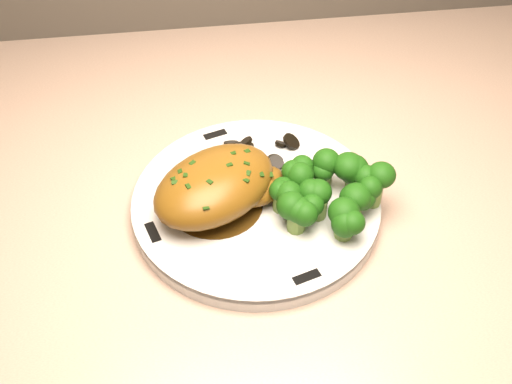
{
  "coord_description": "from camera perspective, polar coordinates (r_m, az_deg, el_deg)",
  "views": [
    {
      "loc": [
        -0.53,
        1.14,
        1.47
      ],
      "look_at": [
        -0.47,
        1.6,
        1.0
      ],
      "focal_mm": 45.0,
      "sensor_mm": 36.0,
      "label": 1
    }
  ],
  "objects": [
    {
      "name": "broccoli_florets",
      "position": [
        0.65,
        6.39,
        0.02
      ],
      "size": [
        0.12,
        0.1,
        0.04
      ],
      "rotation": [
        0.0,
        0.0,
        0.3
      ],
      "color": "olive",
      "rests_on": "plate"
    },
    {
      "name": "chicken_breast",
      "position": [
        0.65,
        -3.24,
        0.57
      ],
      "size": [
        0.17,
        0.15,
        0.05
      ],
      "rotation": [
        0.0,
        0.0,
        0.6
      ],
      "color": "brown",
      "rests_on": "plate"
    },
    {
      "name": "plate",
      "position": [
        0.68,
        -0.0,
        -1.11
      ],
      "size": [
        0.33,
        0.33,
        0.02
      ],
      "primitive_type": "cylinder",
      "rotation": [
        0.0,
        0.0,
        0.33
      ],
      "color": "silver",
      "rests_on": "counter"
    },
    {
      "name": "counter",
      "position": [
        1.18,
        14.93,
        -13.95
      ],
      "size": [
        2.26,
        0.75,
        1.1
      ],
      "color": "brown",
      "rests_on": "ground"
    },
    {
      "name": "mushroom_pile",
      "position": [
        0.71,
        0.42,
        2.94
      ],
      "size": [
        0.08,
        0.06,
        0.02
      ],
      "color": "black",
      "rests_on": "plate"
    },
    {
      "name": "gravy_pool",
      "position": [
        0.66,
        -3.6,
        -1.05
      ],
      "size": [
        0.1,
        0.1,
        0.0
      ],
      "primitive_type": "cylinder",
      "color": "#39240A",
      "rests_on": "plate"
    },
    {
      "name": "rim_accent_3",
      "position": [
        0.71,
        8.31,
        2.18
      ],
      "size": [
        0.02,
        0.03,
        0.0
      ],
      "primitive_type": "cube",
      "rotation": [
        0.0,
        0.0,
        8.15
      ],
      "color": "black",
      "rests_on": "plate"
    },
    {
      "name": "rim_accent_2",
      "position": [
        0.6,
        4.53,
        -7.55
      ],
      "size": [
        0.03,
        0.02,
        0.0
      ],
      "primitive_type": "cube",
      "rotation": [
        0.0,
        0.0,
        6.58
      ],
      "color": "black",
      "rests_on": "plate"
    },
    {
      "name": "rim_accent_1",
      "position": [
        0.64,
        -9.16,
        -3.57
      ],
      "size": [
        0.02,
        0.03,
        0.0
      ],
      "primitive_type": "cube",
      "rotation": [
        0.0,
        0.0,
        5.01
      ],
      "color": "black",
      "rests_on": "plate"
    },
    {
      "name": "rim_accent_0",
      "position": [
        0.74,
        -3.65,
        5.1
      ],
      "size": [
        0.03,
        0.02,
        0.0
      ],
      "primitive_type": "cube",
      "rotation": [
        0.0,
        0.0,
        3.44
      ],
      "color": "black",
      "rests_on": "plate"
    }
  ]
}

